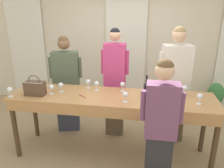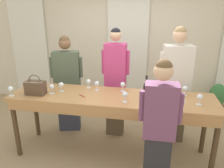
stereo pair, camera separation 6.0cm
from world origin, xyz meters
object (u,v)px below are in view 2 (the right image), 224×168
object	(u,v)px
wine_glass_back_mid	(200,97)
wine_glass_by_handbag	(97,84)
guest_olive_jacket	(67,84)
wine_bottle	(146,91)
handbag	(35,87)
wine_glass_by_bottle	(182,101)
wine_glass_center_right	(88,82)
wine_glass_front_left	(123,85)
wine_glass_back_right	(171,99)
guest_cream_sweater	(175,86)
wine_glass_center_mid	(185,89)
potted_plant	(217,100)
tasting_bar	(111,103)
wine_glass_back_left	(52,87)
wine_glass_center_left	(61,85)
wine_glass_front_mid	(176,92)
host_pouring	(159,129)
wine_glass_near_host	(125,95)
wine_glass_front_right	(11,89)
guest_pink_top	(115,82)

from	to	relation	value
wine_glass_back_mid	wine_glass_by_handbag	xyz separation A→B (m)	(-1.42, 0.27, -0.00)
guest_olive_jacket	wine_bottle	bearing A→B (deg)	-24.22
handbag	wine_glass_by_bottle	distance (m)	2.00
handbag	wine_glass_center_right	xyz separation A→B (m)	(0.67, 0.39, -0.00)
wine_glass_front_left	wine_glass_by_handbag	bearing A→B (deg)	-175.77
handbag	wine_glass_back_right	size ratio (longest dim) A/B	2.08
wine_glass_back_mid	guest_cream_sweater	distance (m)	0.73
wine_glass_center_mid	wine_glass_back_right	bearing A→B (deg)	-117.61
wine_glass_back_right	potted_plant	bearing A→B (deg)	59.09
guest_olive_jacket	wine_glass_center_right	bearing A→B (deg)	-34.94
tasting_bar	guest_cream_sweater	xyz separation A→B (m)	(0.92, 0.62, 0.10)
wine_bottle	handbag	size ratio (longest dim) A/B	1.13
wine_bottle	wine_glass_back_left	world-z (taller)	wine_bottle
wine_glass_by_handbag	wine_glass_back_right	bearing A→B (deg)	-20.57
wine_glass_center_left	wine_glass_back_mid	size ratio (longest dim) A/B	1.00
wine_glass_front_mid	wine_glass_back_mid	xyz separation A→B (m)	(0.28, -0.14, 0.00)
wine_glass_front_mid	wine_glass_back_mid	world-z (taller)	same
wine_glass_front_left	wine_glass_center_left	xyz separation A→B (m)	(-0.89, -0.17, 0.00)
wine_glass_back_mid	wine_glass_center_mid	bearing A→B (deg)	116.78
guest_cream_sweater	host_pouring	distance (m)	1.26
wine_glass_center_left	wine_glass_by_bottle	distance (m)	1.71
tasting_bar	guest_cream_sweater	size ratio (longest dim) A/B	1.54
wine_bottle	wine_glass_back_left	xyz separation A→B (m)	(-1.34, -0.05, -0.02)
wine_glass_center_mid	wine_glass_center_right	xyz separation A→B (m)	(-1.42, 0.05, 0.00)
wine_glass_back_mid	host_pouring	xyz separation A→B (m)	(-0.51, -0.55, -0.19)
handbag	wine_glass_front_left	size ratio (longest dim) A/B	2.08
wine_bottle	potted_plant	world-z (taller)	wine_bottle
wine_glass_center_right	guest_olive_jacket	xyz separation A→B (m)	(-0.49, 0.34, -0.18)
wine_glass_near_host	wine_glass_by_bottle	bearing A→B (deg)	-5.75
wine_glass_by_handbag	tasting_bar	bearing A→B (deg)	-39.85
tasting_bar	wine_glass_by_handbag	xyz separation A→B (m)	(-0.25, 0.21, 0.20)
wine_glass_by_handbag	guest_cream_sweater	size ratio (longest dim) A/B	0.08
wine_glass_center_right	wine_glass_by_handbag	size ratio (longest dim) A/B	1.00
wine_glass_back_left	wine_glass_by_bottle	bearing A→B (deg)	-5.73
wine_glass_near_host	wine_glass_by_handbag	bearing A→B (deg)	142.54
wine_bottle	handbag	world-z (taller)	wine_bottle
host_pouring	guest_olive_jacket	bearing A→B (deg)	141.58
wine_glass_center_left	wine_glass_near_host	world-z (taller)	same
wine_glass_center_right	wine_glass_back_mid	world-z (taller)	same
wine_glass_center_left	wine_glass_back_right	xyz separation A→B (m)	(1.56, -0.25, 0.00)
handbag	wine_glass_back_right	xyz separation A→B (m)	(1.87, -0.07, -0.01)
wine_glass_back_left	wine_glass_near_host	size ratio (longest dim) A/B	1.00
wine_glass_near_host	wine_glass_back_left	bearing A→B (deg)	174.28
wine_glass_by_bottle	wine_bottle	bearing A→B (deg)	153.37
wine_glass_front_right	potted_plant	world-z (taller)	wine_glass_front_right
guest_pink_top	guest_olive_jacket	bearing A→B (deg)	-180.00
wine_bottle	wine_glass_center_left	size ratio (longest dim) A/B	2.35
potted_plant	wine_glass_back_mid	bearing A→B (deg)	-113.12
tasting_bar	wine_glass_front_right	size ratio (longest dim) A/B	20.51
wine_glass_back_left	guest_pink_top	size ratio (longest dim) A/B	0.08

